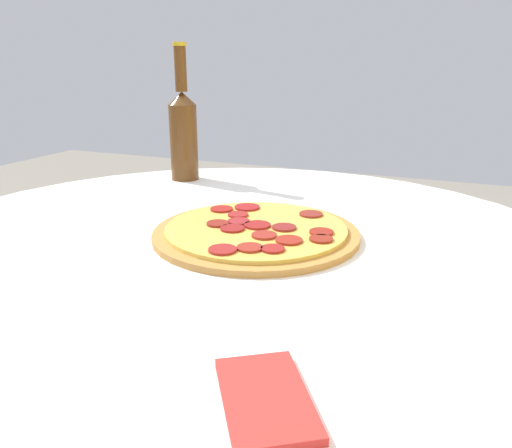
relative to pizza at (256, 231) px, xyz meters
name	(u,v)px	position (x,y,z in m)	size (l,w,h in m)	color
table	(232,355)	(0.04, -0.03, -0.20)	(1.08, 1.08, 0.76)	white
pizza	(256,231)	(0.00, 0.00, 0.00)	(0.32, 0.32, 0.02)	#B77F3D
beer_bottle	(183,131)	(-0.30, -0.30, 0.10)	(0.06, 0.06, 0.30)	#563314
napkin	(266,398)	(0.36, 0.16, 0.00)	(0.13, 0.12, 0.01)	red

